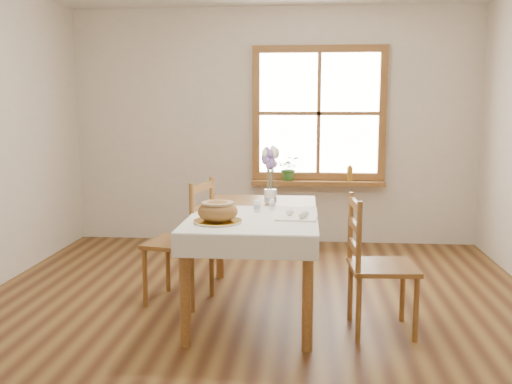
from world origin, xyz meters
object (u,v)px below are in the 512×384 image
Objects in this scene: chair_right at (383,265)px; bread_plate at (218,222)px; flower_vase at (271,197)px; dining_table at (256,223)px; chair_left at (179,241)px.

chair_right reaches higher than bread_plate.
dining_table is at bearing -103.61° from flower_vase.
chair_left is (-0.62, 0.10, -0.18)m from dining_table.
chair_right is at bearing -41.72° from flower_vase.
flower_vase is at bearing 76.39° from dining_table.
chair_right reaches higher than dining_table.
dining_table is 5.09× the size of bread_plate.
bread_plate is 0.88m from flower_vase.
chair_right is (0.90, -0.37, -0.20)m from dining_table.
dining_table is 0.53m from bread_plate.
flower_vase is at bearing 70.04° from bread_plate.
flower_vase is at bearing 44.33° from chair_right.
flower_vase reaches higher than dining_table.
chair_left reaches higher than chair_right.
chair_left is 1.05× the size of chair_right.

